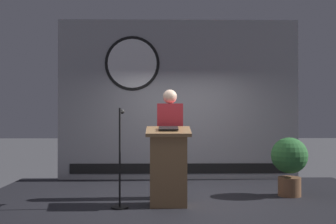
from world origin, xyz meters
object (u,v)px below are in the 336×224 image
(potted_plant, at_px, (289,161))
(speaker_person, at_px, (170,143))
(podium, at_px, (168,167))
(microphone_stand, at_px, (120,173))

(potted_plant, bearing_deg, speaker_person, -175.95)
(podium, height_order, speaker_person, speaker_person)
(speaker_person, bearing_deg, podium, -93.75)
(speaker_person, relative_size, microphone_stand, 1.21)
(speaker_person, bearing_deg, microphone_stand, -140.70)
(podium, relative_size, potted_plant, 1.21)
(podium, bearing_deg, microphone_stand, -171.24)
(podium, distance_m, speaker_person, 0.57)
(podium, xyz_separation_m, speaker_person, (0.03, 0.48, 0.31))
(microphone_stand, bearing_deg, speaker_person, 39.30)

